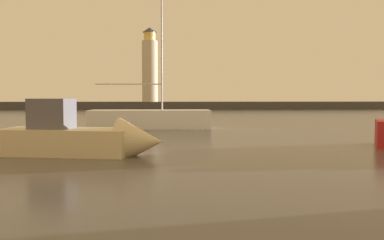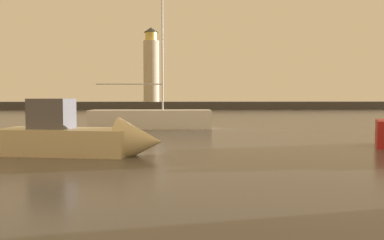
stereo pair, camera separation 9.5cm
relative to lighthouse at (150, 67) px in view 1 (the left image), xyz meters
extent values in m
plane|color=#4C4742|center=(5.71, -36.74, -8.11)|extent=(220.41, 220.41, 0.00)
cube|color=#423F3D|center=(5.71, 0.00, -7.39)|extent=(85.50, 5.30, 1.46)
cylinder|color=beige|center=(0.00, 0.00, -0.90)|extent=(2.97, 2.97, 11.53)
cylinder|color=#F2CC59|center=(0.00, 0.00, 5.67)|extent=(2.23, 2.23, 1.61)
cone|color=#33383D|center=(0.00, 0.00, 6.94)|extent=(2.68, 2.68, 0.92)
cube|color=beige|center=(-0.37, -58.91, -7.59)|extent=(5.56, 2.88, 1.05)
cone|color=beige|center=(2.71, -59.48, -7.54)|extent=(2.07, 2.16, 1.87)
cube|color=#595960|center=(-0.93, -58.81, -6.46)|extent=(1.77, 1.49, 1.22)
cube|color=white|center=(2.37, -45.83, -7.43)|extent=(8.91, 2.58, 1.37)
cylinder|color=#B7B7BC|center=(3.26, -45.83, -1.43)|extent=(0.12, 0.12, 10.63)
cylinder|color=#B7B7BC|center=(0.82, -45.81, -4.83)|extent=(4.89, 0.13, 0.09)
camera|label=1|loc=(3.88, -74.90, -5.79)|focal=36.51mm
camera|label=2|loc=(3.97, -74.91, -5.79)|focal=36.51mm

